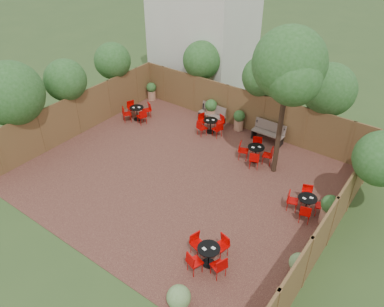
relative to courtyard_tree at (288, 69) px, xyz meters
The scene contains 13 objects.
ground 5.90m from the courtyard_tree, 136.72° to the right, with size 80.00×80.00×0.00m, color #354F23.
courtyard_paving 5.89m from the courtyard_tree, 136.72° to the right, with size 12.00×10.00×0.02m, color #3D1D19.
fence_back 5.04m from the courtyard_tree, 140.00° to the left, with size 12.00×0.08×2.00m, color brown.
fence_left 9.83m from the courtyard_tree, 163.29° to the right, with size 0.08×10.00×2.00m, color brown.
fence_right 5.40m from the courtyard_tree, 39.64° to the right, with size 0.08×10.00×2.00m, color brown.
neighbour_building 9.07m from the courtyard_tree, 143.76° to the left, with size 5.00×4.00×8.00m, color beige.
overhang_foliage 5.51m from the courtyard_tree, behind, with size 15.54×10.77×2.67m.
courtyard_tree is the anchor object (origin of this frame).
park_bench_left 6.23m from the courtyard_tree, 155.58° to the left, with size 1.44×0.54×0.88m.
park_bench_right 4.60m from the courtyard_tree, 122.61° to the left, with size 1.52×0.49×0.94m.
bistro_tables 4.67m from the courtyard_tree, 147.82° to the right, with size 10.98×8.04×0.81m.
planters 4.74m from the courtyard_tree, 161.33° to the left, with size 11.88×4.35×1.16m.
low_shrubs 7.78m from the courtyard_tree, 72.94° to the right, with size 2.80×3.73×0.73m.
Camera 1 is at (7.67, -9.65, 9.51)m, focal length 35.99 mm.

